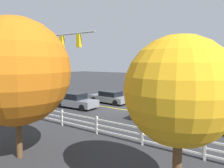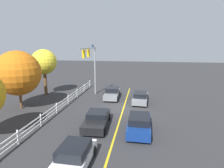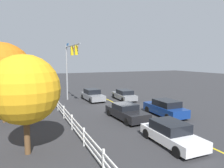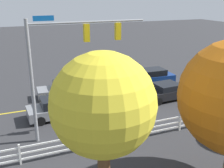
% 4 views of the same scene
% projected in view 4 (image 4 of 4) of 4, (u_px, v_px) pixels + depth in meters
% --- Properties ---
extents(ground_plane, '(120.00, 120.00, 0.00)m').
position_uv_depth(ground_plane, '(100.00, 100.00, 22.31)').
color(ground_plane, '#2D2D30').
extents(lane_center_stripe, '(28.00, 0.16, 0.01)m').
position_uv_depth(lane_center_stripe, '(142.00, 93.00, 23.73)').
color(lane_center_stripe, gold).
rests_on(lane_center_stripe, ground_plane).
extents(signal_assembly, '(6.92, 0.38, 7.25)m').
position_uv_depth(signal_assembly, '(67.00, 55.00, 15.16)').
color(signal_assembly, gray).
rests_on(signal_assembly, ground_plane).
extents(car_0, '(4.63, 2.03, 1.53)m').
position_uv_depth(car_0, '(151.00, 77.00, 25.89)').
color(car_0, navy).
rests_on(car_0, ground_plane).
extents(car_1, '(4.50, 2.06, 1.48)m').
position_uv_depth(car_1, '(59.00, 108.00, 18.98)').
color(car_1, slate).
rests_on(car_1, ground_plane).
extents(car_2, '(4.82, 2.23, 1.35)m').
position_uv_depth(car_2, '(168.00, 91.00, 22.36)').
color(car_2, black).
rests_on(car_2, ground_plane).
extents(car_3, '(4.60, 2.04, 1.36)m').
position_uv_depth(car_3, '(65.00, 89.00, 22.90)').
color(car_3, slate).
rests_on(car_3, ground_plane).
extents(car_4, '(4.43, 1.99, 1.40)m').
position_uv_depth(car_4, '(224.00, 83.00, 24.49)').
color(car_4, silver).
rests_on(car_4, ground_plane).
extents(white_rail_fence, '(26.10, 0.10, 1.15)m').
position_uv_depth(white_rail_fence, '(180.00, 122.00, 17.09)').
color(white_rail_fence, white).
rests_on(white_rail_fence, ground_plane).
extents(tree_2, '(3.58, 3.58, 6.64)m').
position_uv_depth(tree_2, '(103.00, 106.00, 8.86)').
color(tree_2, brown).
rests_on(tree_2, ground_plane).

